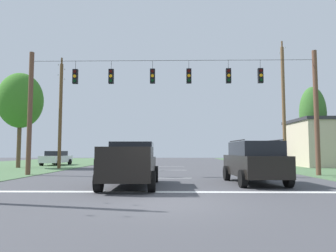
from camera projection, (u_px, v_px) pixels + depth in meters
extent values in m
plane|color=#47474C|center=(165.00, 203.00, 9.40)|extent=(120.00, 120.00, 0.00)
cube|color=white|center=(167.00, 192.00, 11.86)|extent=(16.02, 0.45, 0.01)
cube|color=white|center=(170.00, 178.00, 17.85)|extent=(2.50, 0.15, 0.01)
cube|color=white|center=(171.00, 170.00, 25.21)|extent=(2.50, 0.15, 0.01)
cube|color=white|center=(172.00, 166.00, 31.22)|extent=(2.50, 0.15, 0.01)
cylinder|color=brown|center=(30.00, 113.00, 20.29)|extent=(0.30, 0.30, 7.99)
cylinder|color=brown|center=(316.00, 112.00, 19.92)|extent=(0.30, 0.30, 7.99)
cylinder|color=black|center=(172.00, 60.00, 20.37)|extent=(18.34, 0.02, 0.02)
cylinder|color=black|center=(76.00, 65.00, 20.48)|extent=(0.02, 0.02, 0.55)
cube|color=black|center=(75.00, 77.00, 20.42)|extent=(0.32, 0.24, 0.95)
cylinder|color=#310503|center=(75.00, 72.00, 20.30)|extent=(0.20, 0.04, 0.20)
cylinder|color=orange|center=(75.00, 76.00, 20.28)|extent=(0.20, 0.04, 0.20)
cylinder|color=black|center=(75.00, 81.00, 20.25)|extent=(0.20, 0.04, 0.20)
cylinder|color=black|center=(111.00, 65.00, 20.43)|extent=(0.02, 0.02, 0.55)
cube|color=black|center=(111.00, 76.00, 20.37)|extent=(0.32, 0.24, 0.95)
cylinder|color=#310503|center=(111.00, 71.00, 20.25)|extent=(0.20, 0.04, 0.20)
cylinder|color=orange|center=(111.00, 76.00, 20.23)|extent=(0.20, 0.04, 0.20)
cylinder|color=black|center=(111.00, 81.00, 20.21)|extent=(0.20, 0.04, 0.20)
cylinder|color=black|center=(153.00, 65.00, 20.37)|extent=(0.02, 0.02, 0.55)
cube|color=black|center=(153.00, 76.00, 20.32)|extent=(0.32, 0.24, 0.95)
cylinder|color=#310503|center=(152.00, 71.00, 20.20)|extent=(0.20, 0.04, 0.20)
cylinder|color=orange|center=(152.00, 76.00, 20.18)|extent=(0.20, 0.04, 0.20)
cylinder|color=black|center=(152.00, 80.00, 20.15)|extent=(0.20, 0.04, 0.20)
cylinder|color=black|center=(189.00, 65.00, 20.33)|extent=(0.02, 0.02, 0.55)
cube|color=black|center=(189.00, 76.00, 20.27)|extent=(0.32, 0.24, 0.95)
cylinder|color=#310503|center=(189.00, 71.00, 20.15)|extent=(0.20, 0.04, 0.20)
cylinder|color=orange|center=(189.00, 76.00, 20.13)|extent=(0.20, 0.04, 0.20)
cylinder|color=black|center=(189.00, 80.00, 20.11)|extent=(0.20, 0.04, 0.20)
cylinder|color=black|center=(228.00, 64.00, 20.28)|extent=(0.02, 0.02, 0.55)
cube|color=black|center=(228.00, 76.00, 20.22)|extent=(0.32, 0.24, 0.95)
cylinder|color=#310503|center=(229.00, 71.00, 20.10)|extent=(0.20, 0.04, 0.20)
cylinder|color=orange|center=(229.00, 75.00, 20.08)|extent=(0.20, 0.04, 0.20)
cylinder|color=black|center=(229.00, 80.00, 20.05)|extent=(0.20, 0.04, 0.20)
cylinder|color=black|center=(260.00, 64.00, 20.24)|extent=(0.02, 0.02, 0.55)
cube|color=black|center=(260.00, 76.00, 20.18)|extent=(0.32, 0.24, 0.95)
cylinder|color=#310503|center=(261.00, 71.00, 20.06)|extent=(0.20, 0.04, 0.20)
cylinder|color=orange|center=(261.00, 75.00, 20.04)|extent=(0.20, 0.04, 0.20)
cylinder|color=black|center=(261.00, 80.00, 20.01)|extent=(0.20, 0.04, 0.20)
cube|color=black|center=(131.00, 168.00, 13.68)|extent=(2.14, 5.45, 0.85)
cube|color=black|center=(132.00, 150.00, 14.38)|extent=(1.90, 1.95, 0.70)
cube|color=black|center=(103.00, 153.00, 12.38)|extent=(0.16, 2.38, 0.45)
cube|color=black|center=(151.00, 153.00, 12.39)|extent=(0.16, 2.38, 0.45)
cube|color=black|center=(123.00, 153.00, 11.09)|extent=(1.96, 0.15, 0.45)
cylinder|color=black|center=(115.00, 174.00, 15.47)|extent=(0.30, 0.81, 0.80)
cylinder|color=black|center=(155.00, 174.00, 15.48)|extent=(0.30, 0.81, 0.80)
cylinder|color=black|center=(99.00, 182.00, 11.81)|extent=(0.30, 0.81, 0.80)
cylinder|color=black|center=(152.00, 181.00, 11.82)|extent=(0.30, 0.81, 0.80)
cube|color=black|center=(254.00, 165.00, 14.96)|extent=(2.15, 4.88, 0.95)
cube|color=black|center=(255.00, 149.00, 14.87)|extent=(1.94, 3.27, 0.65)
cylinder|color=black|center=(237.00, 141.00, 14.88)|extent=(0.17, 2.72, 0.05)
cylinder|color=black|center=(272.00, 141.00, 14.92)|extent=(0.17, 2.72, 0.05)
cylinder|color=black|center=(227.00, 173.00, 16.52)|extent=(0.29, 0.77, 0.76)
cylinder|color=black|center=(263.00, 173.00, 16.57)|extent=(0.29, 0.77, 0.76)
cylinder|color=black|center=(243.00, 179.00, 13.27)|extent=(0.29, 0.77, 0.76)
cylinder|color=black|center=(288.00, 179.00, 13.32)|extent=(0.29, 0.77, 0.76)
cube|color=silver|center=(56.00, 159.00, 33.40)|extent=(2.12, 4.42, 0.70)
cube|color=black|center=(56.00, 153.00, 33.44)|extent=(1.77, 2.21, 0.50)
cylinder|color=black|center=(58.00, 163.00, 31.88)|extent=(0.27, 0.65, 0.64)
cylinder|color=black|center=(41.00, 163.00, 32.05)|extent=(0.27, 0.65, 0.64)
cylinder|color=black|center=(70.00, 162.00, 34.69)|extent=(0.27, 0.65, 0.64)
cylinder|color=black|center=(54.00, 162.00, 34.86)|extent=(0.27, 0.65, 0.64)
cube|color=black|center=(265.00, 159.00, 34.80)|extent=(1.90, 4.34, 0.70)
cube|color=black|center=(265.00, 153.00, 34.85)|extent=(1.67, 2.14, 0.50)
cylinder|color=black|center=(278.00, 162.00, 33.36)|extent=(0.23, 0.64, 0.64)
cylinder|color=black|center=(261.00, 162.00, 33.36)|extent=(0.23, 0.64, 0.64)
cylinder|color=black|center=(269.00, 161.00, 36.19)|extent=(0.23, 0.64, 0.64)
cylinder|color=black|center=(254.00, 161.00, 36.19)|extent=(0.23, 0.64, 0.64)
cylinder|color=brown|center=(284.00, 107.00, 28.30)|extent=(0.30, 0.30, 10.99)
cube|color=brown|center=(282.00, 52.00, 28.70)|extent=(0.12, 0.12, 1.95)
cylinder|color=#B2B7BC|center=(279.00, 53.00, 29.49)|extent=(0.08, 0.08, 0.12)
cylinder|color=#B2B7BC|center=(285.00, 48.00, 27.93)|extent=(0.08, 0.08, 0.12)
cylinder|color=brown|center=(60.00, 116.00, 27.46)|extent=(0.29, 0.29, 9.21)
cube|color=brown|center=(62.00, 68.00, 27.79)|extent=(0.12, 0.12, 1.91)
cylinder|color=#B2B7BC|center=(65.00, 69.00, 28.56)|extent=(0.08, 0.08, 0.12)
cylinder|color=#B2B7BC|center=(58.00, 65.00, 27.03)|extent=(0.08, 0.08, 0.12)
cube|color=brown|center=(61.00, 78.00, 27.72)|extent=(0.12, 0.12, 1.93)
cylinder|color=#B2B7BC|center=(64.00, 79.00, 28.50)|extent=(0.08, 0.08, 0.12)
cylinder|color=#B2B7BC|center=(58.00, 75.00, 26.96)|extent=(0.08, 0.08, 0.12)
cylinder|color=brown|center=(19.00, 142.00, 28.43)|extent=(0.36, 0.36, 4.75)
ellipsoid|color=#377623|center=(21.00, 100.00, 28.72)|extent=(3.98, 3.98, 5.04)
cylinder|color=brown|center=(314.00, 147.00, 30.13)|extent=(0.39, 0.39, 3.78)
ellipsoid|color=#386B2A|center=(313.00, 113.00, 30.39)|extent=(2.46, 2.46, 5.12)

